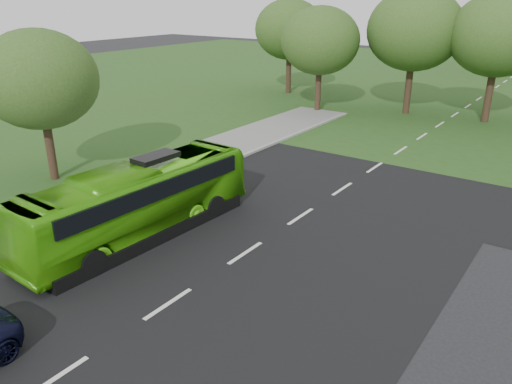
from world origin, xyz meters
TOP-DOWN VIEW (x-y plane):
  - ground at (0.00, 0.00)m, footprint 160.00×160.00m
  - street_surfaces at (-0.38, 22.75)m, footprint 120.00×120.00m
  - tree_park_a at (-9.56, 24.77)m, footprint 6.15×6.15m
  - tree_park_b at (-3.42, 28.32)m, footprint 7.23×7.23m
  - tree_park_c at (2.45, 28.91)m, footprint 6.94×6.94m
  - tree_park_f at (-15.90, 30.43)m, footprint 6.46×6.46m
  - tree_side_near at (-12.85, 2.71)m, footprint 5.64×5.64m
  - bus at (-4.32, 0.88)m, footprint 2.81×10.36m

SIDE VIEW (x-z plane):
  - ground at x=0.00m, z-range 0.00..0.00m
  - street_surfaces at x=-0.38m, z-range -0.05..0.10m
  - bus at x=-4.32m, z-range 0.00..2.86m
  - tree_side_near at x=-12.85m, z-range 1.34..8.83m
  - tree_park_a at x=-9.56m, z-range 1.46..9.64m
  - tree_park_f at x=-15.90m, z-range 1.55..10.18m
  - tree_park_c at x=2.45m, z-range 1.64..10.86m
  - tree_park_b at x=-3.42m, z-range 1.65..11.13m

